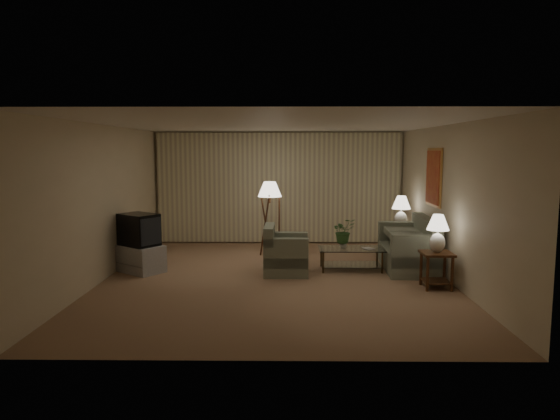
# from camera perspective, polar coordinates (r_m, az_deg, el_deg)

# --- Properties ---
(ground) EXTENTS (7.00, 7.00, 0.00)m
(ground) POSITION_cam_1_polar(r_m,az_deg,el_deg) (8.94, -0.49, -7.79)
(ground) COLOR #926F51
(ground) RESTS_ON ground
(room_shell) EXTENTS (6.04, 7.02, 2.72)m
(room_shell) POSITION_cam_1_polar(r_m,az_deg,el_deg) (10.17, -0.19, 3.98)
(room_shell) COLOR beige
(room_shell) RESTS_ON ground
(sofa) EXTENTS (1.85, 1.05, 0.78)m
(sofa) POSITION_cam_1_polar(r_m,az_deg,el_deg) (9.85, 14.35, -4.29)
(sofa) COLOR gray
(sofa) RESTS_ON ground
(armchair) EXTENTS (0.87, 0.82, 0.71)m
(armchair) POSITION_cam_1_polar(r_m,az_deg,el_deg) (9.19, 0.71, -5.12)
(armchair) COLOR gray
(armchair) RESTS_ON ground
(side_table_near) EXTENTS (0.49, 0.49, 0.60)m
(side_table_near) POSITION_cam_1_polar(r_m,az_deg,el_deg) (8.61, 17.45, -5.91)
(side_table_near) COLOR #3A210F
(side_table_near) RESTS_ON ground
(side_table_far) EXTENTS (0.55, 0.46, 0.60)m
(side_table_far) POSITION_cam_1_polar(r_m,az_deg,el_deg) (11.07, 13.59, -2.96)
(side_table_far) COLOR #3A210F
(side_table_far) RESTS_ON ground
(table_lamp_near) EXTENTS (0.36, 0.36, 0.62)m
(table_lamp_near) POSITION_cam_1_polar(r_m,az_deg,el_deg) (8.50, 17.59, -2.20)
(table_lamp_near) COLOR white
(table_lamp_near) RESTS_ON side_table_near
(table_lamp_far) EXTENTS (0.40, 0.40, 0.69)m
(table_lamp_far) POSITION_cam_1_polar(r_m,az_deg,el_deg) (10.99, 13.68, 0.12)
(table_lamp_far) COLOR white
(table_lamp_far) RESTS_ON side_table_far
(coffee_table) EXTENTS (1.23, 0.67, 0.41)m
(coffee_table) POSITION_cam_1_polar(r_m,az_deg,el_deg) (9.57, 8.11, -5.15)
(coffee_table) COLOR silver
(coffee_table) RESTS_ON ground
(tv_cabinet) EXTENTS (1.42, 1.40, 0.50)m
(tv_cabinet) POSITION_cam_1_polar(r_m,az_deg,el_deg) (9.71, -15.72, -5.35)
(tv_cabinet) COLOR #B1B1B4
(tv_cabinet) RESTS_ON ground
(crt_tv) EXTENTS (1.16, 1.15, 0.59)m
(crt_tv) POSITION_cam_1_polar(r_m,az_deg,el_deg) (9.61, -15.83, -2.16)
(crt_tv) COLOR black
(crt_tv) RESTS_ON tv_cabinet
(floor_lamp) EXTENTS (0.51, 0.51, 1.58)m
(floor_lamp) POSITION_cam_1_polar(r_m,az_deg,el_deg) (10.80, -1.17, -0.75)
(floor_lamp) COLOR #3A210F
(floor_lamp) RESTS_ON ground
(ottoman) EXTENTS (0.59, 0.59, 0.37)m
(ottoman) POSITION_cam_1_polar(r_m,az_deg,el_deg) (10.74, 0.05, -4.28)
(ottoman) COLOR #B35F3C
(ottoman) RESTS_ON ground
(vase) EXTENTS (0.18, 0.18, 0.15)m
(vase) POSITION_cam_1_polar(r_m,az_deg,el_deg) (9.51, 7.23, -3.93)
(vase) COLOR silver
(vase) RESTS_ON coffee_table
(flowers) EXTENTS (0.53, 0.50, 0.47)m
(flowers) POSITION_cam_1_polar(r_m,az_deg,el_deg) (9.46, 7.26, -2.11)
(flowers) COLOR #37662D
(flowers) RESTS_ON vase
(book) EXTENTS (0.24, 0.26, 0.02)m
(book) POSITION_cam_1_polar(r_m,az_deg,el_deg) (9.48, 9.71, -4.41)
(book) COLOR olive
(book) RESTS_ON coffee_table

